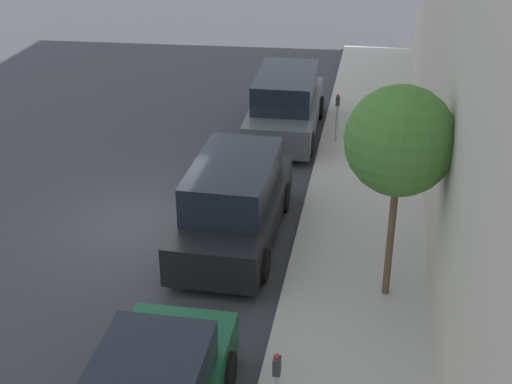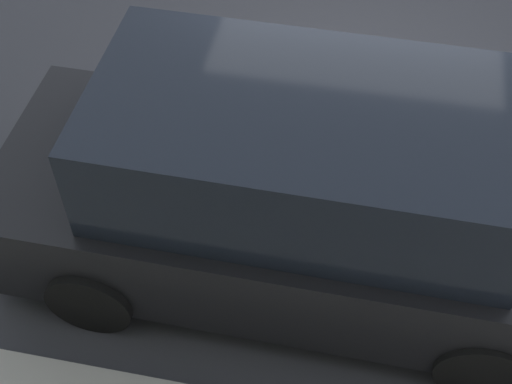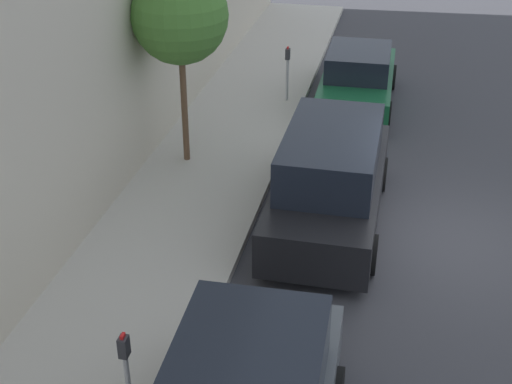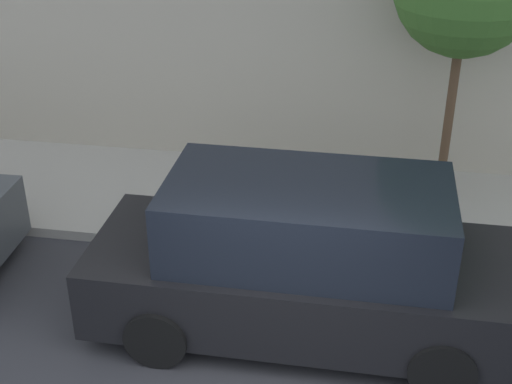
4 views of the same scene
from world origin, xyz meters
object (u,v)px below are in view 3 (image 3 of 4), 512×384
parked_minivan_second (330,179)px  street_tree (180,16)px  parked_sedan_nearest (358,79)px  parking_meter_far (126,370)px  parking_meter_near (287,68)px

parked_minivan_second → street_tree: (3.37, -1.76, 2.43)m
parked_sedan_nearest → parking_meter_far: bearing=81.3°
parking_meter_far → parking_meter_near: bearing=-90.0°
parked_sedan_nearest → street_tree: bearing=52.5°
parked_sedan_nearest → parking_meter_far: size_ratio=3.15×
parked_minivan_second → street_tree: size_ratio=1.17×
parking_meter_far → parked_sedan_nearest: bearing=-98.7°
parked_minivan_second → parking_meter_near: 6.00m
street_tree → parking_meter_near: bearing=-111.4°
parked_minivan_second → street_tree: bearing=-27.5°
parked_sedan_nearest → street_tree: (3.36, 4.38, 2.62)m
parked_minivan_second → parking_meter_near: (1.82, -5.72, 0.12)m
parked_sedan_nearest → parking_meter_far: (1.81, 11.86, 0.31)m
parking_meter_near → parking_meter_far: 11.44m
parked_minivan_second → parking_meter_far: size_ratio=3.43×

